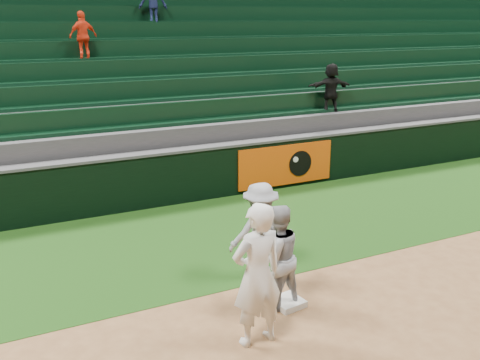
# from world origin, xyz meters

# --- Properties ---
(ground) EXTENTS (70.00, 70.00, 0.00)m
(ground) POSITION_xyz_m (0.00, 0.00, 0.00)
(ground) COLOR brown
(ground) RESTS_ON ground
(foul_grass) EXTENTS (36.00, 4.20, 0.01)m
(foul_grass) POSITION_xyz_m (0.00, 3.00, 0.00)
(foul_grass) COLOR #13340D
(foul_grass) RESTS_ON ground
(first_base) EXTENTS (0.48, 0.48, 0.09)m
(first_base) POSITION_xyz_m (0.13, 0.10, 0.05)
(first_base) COLOR silver
(first_base) RESTS_ON ground
(first_baseman) EXTENTS (0.73, 0.51, 1.93)m
(first_baseman) POSITION_xyz_m (-0.71, -0.51, 0.97)
(first_baseman) COLOR silver
(first_baseman) RESTS_ON ground
(baserunner) EXTENTS (0.82, 0.66, 1.57)m
(baserunner) POSITION_xyz_m (-0.03, 0.17, 0.79)
(baserunner) COLOR #979AA1
(baserunner) RESTS_ON ground
(base_coach) EXTENTS (1.07, 0.66, 1.60)m
(base_coach) POSITION_xyz_m (0.20, 1.10, 0.81)
(base_coach) COLOR #91949D
(base_coach) RESTS_ON foul_grass
(field_wall) EXTENTS (36.00, 0.45, 1.25)m
(field_wall) POSITION_xyz_m (0.03, 5.20, 0.63)
(field_wall) COLOR black
(field_wall) RESTS_ON ground
(stadium_seating) EXTENTS (36.00, 5.95, 5.20)m
(stadium_seating) POSITION_xyz_m (0.00, 8.97, 1.70)
(stadium_seating) COLOR #353537
(stadium_seating) RESTS_ON ground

